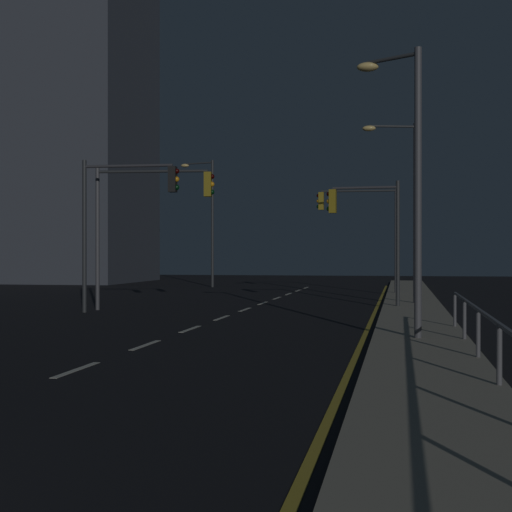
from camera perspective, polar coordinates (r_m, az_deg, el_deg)
name	(u,v)px	position (r m, az deg, el deg)	size (l,w,h in m)	color
ground_plane	(195,328)	(22.99, -4.57, -5.33)	(112.00, 112.00, 0.00)	black
sidewalk_right	(418,329)	(22.19, 11.96, -5.35)	(2.36, 77.00, 0.14)	#9E937F
lane_markings_center	(222,318)	(26.37, -2.56, -4.62)	(0.14, 50.00, 0.01)	silver
lane_edge_line	(373,317)	(27.18, 8.70, -4.48)	(0.14, 53.00, 0.01)	gold
traffic_light_far_left	(366,219)	(30.98, 8.20, 2.74)	(2.93, 0.40, 4.97)	#2D3033
traffic_light_mid_right	(124,205)	(29.03, -9.81, 3.74)	(3.74, 0.39, 5.73)	#2D3033
traffic_light_far_center	(362,217)	(41.43, 7.89, 2.86)	(4.32, 0.35, 5.69)	#4C4C51
traffic_light_far_right	(147,207)	(30.20, -8.10, 3.62)	(4.69, 0.67, 5.67)	#4C4C51
street_lamp_median	(407,194)	(32.92, 11.16, 4.51)	(2.29, 0.79, 7.58)	#38383D
street_lamp_corner	(408,164)	(19.43, 11.25, 6.70)	(1.62, 0.99, 7.12)	#4C4C51
street_lamp_mid_block	(208,212)	(51.16, -3.62, 3.32)	(2.42, 0.83, 8.43)	#2D3033
barrier_fence	(499,337)	(12.66, 17.65, -5.80)	(0.09, 19.93, 0.98)	#59595E
building_distant	(6,115)	(65.81, -18.13, 9.91)	(22.07, 11.90, 26.74)	#3D424C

